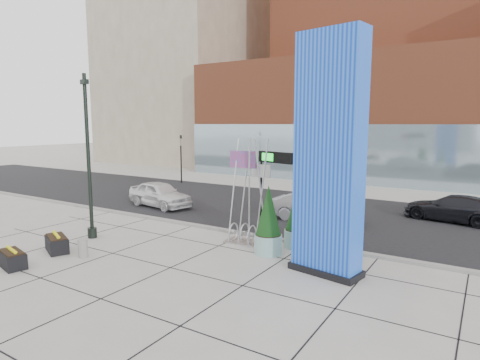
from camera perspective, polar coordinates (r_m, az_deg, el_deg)
The scene contains 20 objects.
ground at distance 16.05m, azimuth -10.17°, elevation -10.47°, with size 160.00×160.00×0.00m, color #9E9991.
street_asphalt at distance 24.13m, azimuth 5.97°, elevation -4.09°, with size 80.00×12.00×0.02m, color black.
curb_edge at distance 19.05m, azimuth -2.03°, elevation -7.19°, with size 80.00×0.30×0.12m, color gray.
tower_podium at distance 39.35m, azimuth 18.49°, elevation 8.26°, with size 34.00×10.00×11.00m, color #A34E2F.
tower_glass_front at distance 34.80m, azimuth 16.40°, elevation 3.48°, with size 34.00×0.60×5.00m, color #8CA5B2.
building_beige_left at distance 59.21m, azimuth -7.06°, elevation 19.60°, with size 18.00×20.00×34.00m, color gray.
blue_pylon at distance 13.50m, azimuth 12.52°, elevation 2.78°, with size 2.55×1.48×8.00m.
lamp_post at distance 18.73m, azimuth -20.66°, elevation 1.00°, with size 0.48×0.39×7.17m.
public_art_sculpture at distance 17.00m, azimuth 1.23°, elevation -5.19°, with size 2.02×1.11×4.47m.
concrete_bollard at distance 16.62m, azimuth -21.44°, elevation -9.01°, with size 0.36×0.36×0.70m, color gray.
overhead_street_sign at distance 16.94m, azimuth 5.03°, elevation 2.21°, with size 1.81×0.68×3.90m.
round_planter_east at distance 16.05m, azimuth 14.26°, elevation -6.71°, with size 0.88×0.88×2.21m.
round_planter_mid at distance 15.67m, azimuth 4.06°, elevation -5.91°, with size 1.09×1.09×2.72m.
round_planter_west at distance 16.64m, azimuth 8.13°, elevation -5.37°, with size 1.04×1.04×2.59m.
box_planter_north at distance 17.72m, azimuth -24.61°, elevation -8.14°, with size 1.53×1.18×0.75m.
box_planter_south at distance 16.57m, azimuth -29.66°, elevation -9.65°, with size 1.40×0.92×0.71m.
car_white_west at distance 24.96m, azimuth -11.35°, elevation -2.02°, with size 1.82×4.53×1.54m, color white.
car_silver_mid at distance 21.19m, azimuth 10.65°, elevation -3.84°, with size 1.59×4.56×1.50m, color #95969C.
car_dark_east at distance 23.60m, azimuth 28.01°, elevation -3.60°, with size 1.93×4.75×1.38m, color black.
traffic_signal at distance 34.54m, azimuth -8.39°, elevation 3.36°, with size 0.15×0.18×4.10m.
Camera 1 is at (10.29, -11.24, 5.06)m, focal length 30.00 mm.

